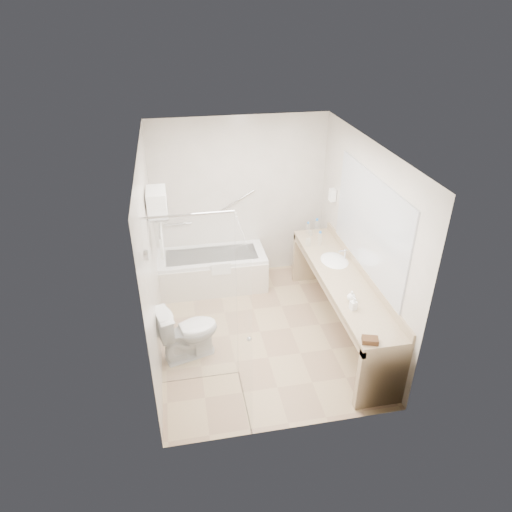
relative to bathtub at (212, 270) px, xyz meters
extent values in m
plane|color=tan|center=(0.50, -1.24, -0.28)|extent=(3.20, 3.20, 0.00)
cube|color=white|center=(0.50, -1.24, 2.22)|extent=(2.60, 3.20, 0.10)
cube|color=beige|center=(0.50, 0.36, 0.97)|extent=(2.60, 0.10, 2.50)
cube|color=beige|center=(0.50, -2.84, 0.97)|extent=(2.60, 0.10, 2.50)
cube|color=beige|center=(-0.80, -1.24, 0.97)|extent=(0.10, 3.20, 2.50)
cube|color=beige|center=(1.80, -1.24, 0.97)|extent=(0.10, 3.20, 2.50)
cube|color=white|center=(0.00, 0.01, 0.00)|extent=(1.60, 0.70, 0.55)
cube|color=beige|center=(0.00, -0.35, -0.03)|extent=(1.60, 0.02, 0.50)
cube|color=white|center=(0.10, -0.34, 0.22)|extent=(0.28, 0.06, 0.18)
cylinder|color=silver|center=(-0.45, 0.32, 0.67)|extent=(0.40, 0.03, 0.03)
cylinder|color=silver|center=(0.45, 0.32, 0.97)|extent=(0.53, 0.03, 0.33)
cube|color=silver|center=(-0.35, -1.94, 0.77)|extent=(0.90, 0.01, 2.10)
cube|color=silver|center=(0.10, -2.39, 0.77)|extent=(0.02, 0.90, 2.10)
cylinder|color=silver|center=(-0.35, -1.94, 1.82)|extent=(0.90, 0.02, 0.02)
sphere|color=silver|center=(0.13, -2.54, 0.72)|extent=(0.05, 0.05, 0.05)
cylinder|color=silver|center=(-0.75, -2.39, 1.67)|extent=(0.04, 0.10, 0.10)
cube|color=silver|center=(-0.67, -0.89, 1.42)|extent=(0.24, 0.55, 0.02)
cylinder|color=silver|center=(-0.67, -0.89, 1.20)|extent=(0.02, 0.55, 0.02)
cube|color=white|center=(-0.67, -0.89, 1.04)|extent=(0.03, 0.42, 0.32)
cube|color=white|center=(-0.67, -0.89, 1.48)|extent=(0.22, 0.40, 0.08)
cube|color=white|center=(-0.67, -0.89, 1.57)|extent=(0.22, 0.40, 0.08)
cube|color=white|center=(-0.67, -0.89, 1.65)|extent=(0.22, 0.40, 0.08)
cube|color=tan|center=(1.52, -1.39, 0.55)|extent=(0.55, 2.70, 0.05)
cube|color=tan|center=(1.78, -1.39, 0.62)|extent=(0.03, 2.70, 0.10)
cube|color=tan|center=(1.27, -1.39, 0.49)|extent=(0.04, 2.70, 0.08)
cube|color=tan|center=(1.52, -2.70, 0.12)|extent=(0.55, 0.08, 0.80)
cube|color=tan|center=(1.52, -0.08, 0.12)|extent=(0.55, 0.08, 0.80)
ellipsoid|color=white|center=(1.55, -0.99, 0.54)|extent=(0.40, 0.52, 0.14)
cylinder|color=silver|center=(1.70, -0.99, 0.65)|extent=(0.03, 0.03, 0.14)
cube|color=silver|center=(1.79, -1.39, 1.27)|extent=(0.02, 2.00, 1.20)
cube|color=white|center=(1.75, -0.19, 1.17)|extent=(0.08, 0.10, 0.18)
imported|color=white|center=(-0.45, -1.52, 0.09)|extent=(0.83, 0.60, 0.73)
cube|color=#4F321C|center=(1.36, -2.64, 0.60)|extent=(0.19, 0.15, 0.05)
imported|color=white|center=(1.40, -2.07, 0.61)|extent=(0.11, 0.17, 0.07)
imported|color=white|center=(1.44, -1.91, 0.63)|extent=(0.13, 0.15, 0.10)
cylinder|color=silver|center=(1.43, -0.14, 0.65)|extent=(0.06, 0.06, 0.16)
cylinder|color=blue|center=(1.43, -0.14, 0.74)|extent=(0.03, 0.03, 0.02)
cylinder|color=silver|center=(1.57, -0.14, 0.67)|extent=(0.07, 0.07, 0.19)
cylinder|color=blue|center=(1.57, -0.14, 0.78)|extent=(0.04, 0.04, 0.03)
cylinder|color=silver|center=(1.49, -0.53, 0.67)|extent=(0.07, 0.07, 0.19)
cylinder|color=blue|center=(1.49, -0.53, 0.77)|extent=(0.03, 0.03, 0.03)
cylinder|color=silver|center=(1.33, -0.51, 0.62)|extent=(0.09, 0.09, 0.10)
cylinder|color=silver|center=(1.45, -0.22, 0.61)|extent=(0.07, 0.07, 0.08)
camera|label=1|loc=(-0.45, -5.95, 3.63)|focal=32.00mm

